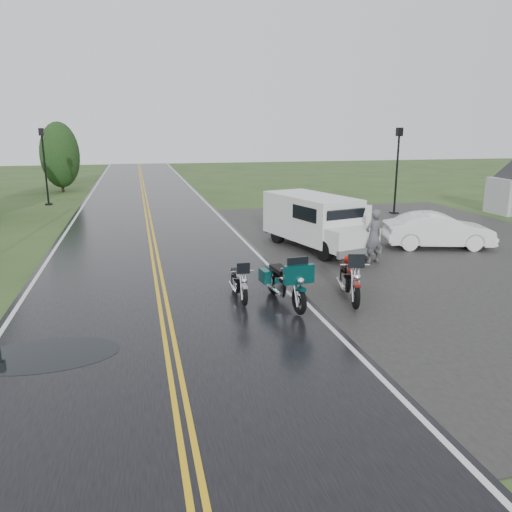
{
  "coord_description": "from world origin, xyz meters",
  "views": [
    {
      "loc": [
        -0.53,
        -11.88,
        4.63
      ],
      "look_at": [
        2.8,
        2.0,
        1.0
      ],
      "focal_mm": 35.0,
      "sensor_mm": 36.0,
      "label": 1
    }
  ],
  "objects_px": {
    "van_white": "(326,232)",
    "lamp_post_far_left": "(45,167)",
    "motorcycle_silver": "(244,287)",
    "person_at_van": "(374,237)",
    "lamp_post_far_right": "(397,171)",
    "motorcycle_teal": "(299,289)",
    "sedan_white": "(438,231)",
    "motorcycle_red": "(356,285)"
  },
  "relations": [
    {
      "from": "motorcycle_teal",
      "to": "lamp_post_far_left",
      "type": "xyz_separation_m",
      "value": [
        -9.28,
        22.15,
        1.65
      ]
    },
    {
      "from": "van_white",
      "to": "lamp_post_far_left",
      "type": "xyz_separation_m",
      "value": [
        -11.91,
        17.18,
        1.31
      ]
    },
    {
      "from": "motorcycle_silver",
      "to": "motorcycle_red",
      "type": "bearing_deg",
      "value": -17.88
    },
    {
      "from": "person_at_van",
      "to": "lamp_post_far_left",
      "type": "bearing_deg",
      "value": -67.97
    },
    {
      "from": "motorcycle_red",
      "to": "van_white",
      "type": "height_order",
      "value": "van_white"
    },
    {
      "from": "motorcycle_silver",
      "to": "sedan_white",
      "type": "distance_m",
      "value": 10.26
    },
    {
      "from": "motorcycle_teal",
      "to": "van_white",
      "type": "xyz_separation_m",
      "value": [
        2.63,
        4.97,
        0.34
      ]
    },
    {
      "from": "van_white",
      "to": "motorcycle_silver",
      "type": "bearing_deg",
      "value": -148.77
    },
    {
      "from": "van_white",
      "to": "sedan_white",
      "type": "bearing_deg",
      "value": -4.64
    },
    {
      "from": "motorcycle_silver",
      "to": "lamp_post_far_left",
      "type": "xyz_separation_m",
      "value": [
        -8.07,
        21.18,
        1.81
      ]
    },
    {
      "from": "motorcycle_teal",
      "to": "sedan_white",
      "type": "relative_size",
      "value": 0.59
    },
    {
      "from": "van_white",
      "to": "lamp_post_far_right",
      "type": "distance_m",
      "value": 11.83
    },
    {
      "from": "motorcycle_teal",
      "to": "sedan_white",
      "type": "bearing_deg",
      "value": 31.47
    },
    {
      "from": "motorcycle_teal",
      "to": "van_white",
      "type": "height_order",
      "value": "van_white"
    },
    {
      "from": "van_white",
      "to": "lamp_post_far_left",
      "type": "bearing_deg",
      "value": 109.77
    },
    {
      "from": "lamp_post_far_left",
      "to": "sedan_white",
      "type": "bearing_deg",
      "value": -43.59
    },
    {
      "from": "motorcycle_red",
      "to": "van_white",
      "type": "bearing_deg",
      "value": 91.54
    },
    {
      "from": "person_at_van",
      "to": "lamp_post_far_right",
      "type": "bearing_deg",
      "value": -137.47
    },
    {
      "from": "motorcycle_teal",
      "to": "motorcycle_silver",
      "type": "relative_size",
      "value": 1.29
    },
    {
      "from": "van_white",
      "to": "person_at_van",
      "type": "height_order",
      "value": "van_white"
    },
    {
      "from": "van_white",
      "to": "person_at_van",
      "type": "xyz_separation_m",
      "value": [
        1.57,
        -0.59,
        -0.12
      ]
    },
    {
      "from": "motorcycle_red",
      "to": "motorcycle_teal",
      "type": "xyz_separation_m",
      "value": [
        -1.56,
        -0.04,
        0.02
      ]
    },
    {
      "from": "person_at_van",
      "to": "sedan_white",
      "type": "relative_size",
      "value": 0.45
    },
    {
      "from": "van_white",
      "to": "lamp_post_far_left",
      "type": "distance_m",
      "value": 20.94
    },
    {
      "from": "van_white",
      "to": "lamp_post_far_left",
      "type": "relative_size",
      "value": 1.15
    },
    {
      "from": "person_at_van",
      "to": "motorcycle_red",
      "type": "bearing_deg",
      "value": 43.62
    },
    {
      "from": "person_at_van",
      "to": "sedan_white",
      "type": "distance_m",
      "value": 3.9
    },
    {
      "from": "motorcycle_silver",
      "to": "person_at_van",
      "type": "xyz_separation_m",
      "value": [
        5.41,
        3.42,
        0.38
      ]
    },
    {
      "from": "motorcycle_silver",
      "to": "sedan_white",
      "type": "xyz_separation_m",
      "value": [
        8.99,
        4.94,
        0.12
      ]
    },
    {
      "from": "lamp_post_far_right",
      "to": "lamp_post_far_left",
      "type": "bearing_deg",
      "value": 157.18
    },
    {
      "from": "lamp_post_far_left",
      "to": "lamp_post_far_right",
      "type": "height_order",
      "value": "lamp_post_far_right"
    },
    {
      "from": "motorcycle_teal",
      "to": "sedan_white",
      "type": "height_order",
      "value": "motorcycle_teal"
    },
    {
      "from": "motorcycle_red",
      "to": "lamp_post_far_right",
      "type": "distance_m",
      "value": 16.47
    },
    {
      "from": "sedan_white",
      "to": "lamp_post_far_left",
      "type": "height_order",
      "value": "lamp_post_far_left"
    },
    {
      "from": "motorcycle_red",
      "to": "van_white",
      "type": "xyz_separation_m",
      "value": [
        1.07,
        4.94,
        0.36
      ]
    },
    {
      "from": "motorcycle_silver",
      "to": "van_white",
      "type": "xyz_separation_m",
      "value": [
        3.84,
        4.01,
        0.5
      ]
    },
    {
      "from": "motorcycle_red",
      "to": "person_at_van",
      "type": "distance_m",
      "value": 5.09
    },
    {
      "from": "motorcycle_silver",
      "to": "van_white",
      "type": "relative_size",
      "value": 0.35
    },
    {
      "from": "motorcycle_teal",
      "to": "lamp_post_far_right",
      "type": "bearing_deg",
      "value": 47.93
    },
    {
      "from": "lamp_post_far_right",
      "to": "person_at_van",
      "type": "bearing_deg",
      "value": -122.3
    },
    {
      "from": "lamp_post_far_left",
      "to": "lamp_post_far_right",
      "type": "bearing_deg",
      "value": -22.82
    },
    {
      "from": "motorcycle_teal",
      "to": "person_at_van",
      "type": "xyz_separation_m",
      "value": [
        4.19,
        4.39,
        0.21
      ]
    }
  ]
}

